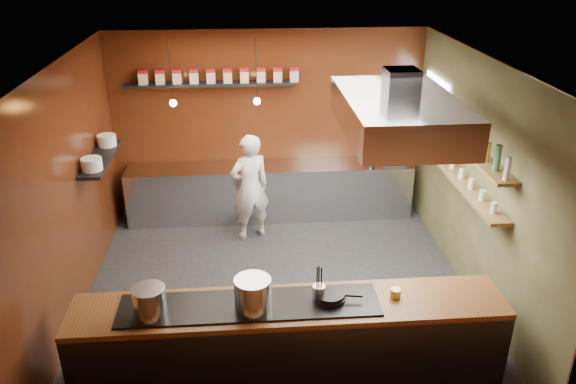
{
  "coord_description": "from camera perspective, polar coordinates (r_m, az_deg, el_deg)",
  "views": [
    {
      "loc": [
        -0.39,
        -6.23,
        4.3
      ],
      "look_at": [
        0.15,
        0.4,
        1.24
      ],
      "focal_mm": 35.0,
      "sensor_mm": 36.0,
      "label": 1
    }
  ],
  "objects": [
    {
      "name": "storage_tins",
      "position": [
        8.82,
        -6.99,
        11.66
      ],
      "size": [
        2.43,
        0.13,
        0.22
      ],
      "color": "beige",
      "rests_on": "tin_shelf"
    },
    {
      "name": "pendant_left",
      "position": [
        8.28,
        -11.62,
        9.19
      ],
      "size": [
        0.1,
        0.1,
        0.95
      ],
      "color": "black",
      "rests_on": "ceiling"
    },
    {
      "name": "plate_stacks",
      "position": [
        7.94,
        -18.59,
        3.91
      ],
      "size": [
        0.26,
        1.16,
        0.16
      ],
      "color": "white",
      "rests_on": "plate_shelf"
    },
    {
      "name": "bottles",
      "position": [
        7.43,
        17.29,
        6.04
      ],
      "size": [
        0.06,
        2.66,
        0.24
      ],
      "color": "silver",
      "rests_on": "bottle_shelf_upper"
    },
    {
      "name": "extractor_hood",
      "position": [
        6.33,
        11.17,
        7.79
      ],
      "size": [
        1.2,
        2.0,
        0.72
      ],
      "color": "#38383D",
      "rests_on": "ceiling"
    },
    {
      "name": "right_wall",
      "position": [
        7.42,
        18.71,
        1.18
      ],
      "size": [
        0.0,
        5.0,
        5.0
      ],
      "primitive_type": "plane",
      "rotation": [
        1.57,
        0.0,
        -1.57
      ],
      "color": "#434226",
      "rests_on": "ground"
    },
    {
      "name": "bottle_shelf_upper",
      "position": [
        7.47,
        17.16,
        5.02
      ],
      "size": [
        0.26,
        2.8,
        0.04
      ],
      "primitive_type": "cube",
      "color": "brown",
      "rests_on": "right_wall"
    },
    {
      "name": "butter_jar",
      "position": [
        5.92,
        10.87,
        -10.06
      ],
      "size": [
        0.13,
        0.13,
        0.1
      ],
      "primitive_type": "cylinder",
      "rotation": [
        0.0,
        0.0,
        0.26
      ],
      "color": "gold",
      "rests_on": "pass_counter"
    },
    {
      "name": "chef",
      "position": [
        8.46,
        -3.89,
        0.48
      ],
      "size": [
        0.71,
        0.59,
        1.67
      ],
      "primitive_type": "imported",
      "rotation": [
        0.0,
        0.0,
        3.52
      ],
      "color": "white",
      "rests_on": "floor"
    },
    {
      "name": "wine_glasses",
      "position": [
        7.6,
        16.8,
        2.29
      ],
      "size": [
        0.07,
        2.37,
        0.13
      ],
      "color": "silver",
      "rests_on": "bottle_shelf_lower"
    },
    {
      "name": "floor",
      "position": [
        7.58,
        -0.87,
        -9.83
      ],
      "size": [
        5.0,
        5.0,
        0.0
      ],
      "primitive_type": "plane",
      "color": "black",
      "rests_on": "ground"
    },
    {
      "name": "utensil_crock",
      "position": [
        5.73,
        3.15,
        -10.19
      ],
      "size": [
        0.15,
        0.15,
        0.17
      ],
      "primitive_type": "cylinder",
      "rotation": [
        0.0,
        0.0,
        -0.19
      ],
      "color": "silver",
      "rests_on": "pass_counter"
    },
    {
      "name": "stockpot_large",
      "position": [
        5.63,
        -13.87,
        -10.79
      ],
      "size": [
        0.41,
        0.41,
        0.31
      ],
      "primitive_type": "cylinder",
      "rotation": [
        0.0,
        0.0,
        0.37
      ],
      "color": "#B3B5BA",
      "rests_on": "pass_counter"
    },
    {
      "name": "tin_shelf",
      "position": [
        8.86,
        -7.94,
        10.79
      ],
      "size": [
        2.6,
        0.26,
        0.04
      ],
      "primitive_type": "cube",
      "color": "black",
      "rests_on": "back_wall"
    },
    {
      "name": "espresso_machine",
      "position": [
        9.26,
        10.94,
        4.02
      ],
      "size": [
        0.48,
        0.47,
        0.39
      ],
      "primitive_type": "cube",
      "rotation": [
        0.0,
        0.0,
        -0.3
      ],
      "color": "black",
      "rests_on": "prep_counter"
    },
    {
      "name": "window_pane",
      "position": [
        8.76,
        14.63,
        8.03
      ],
      "size": [
        0.0,
        1.0,
        1.0
      ],
      "primitive_type": "plane",
      "rotation": [
        1.57,
        0.0,
        -1.57
      ],
      "color": "white",
      "rests_on": "right_wall"
    },
    {
      "name": "back_wall",
      "position": [
        9.18,
        -1.99,
        6.95
      ],
      "size": [
        5.0,
        0.0,
        5.0
      ],
      "primitive_type": "plane",
      "rotation": [
        1.57,
        0.0,
        0.0
      ],
      "color": "#3D160B",
      "rests_on": "ground"
    },
    {
      "name": "ceiling",
      "position": [
        6.38,
        -1.04,
        12.96
      ],
      "size": [
        5.0,
        5.0,
        0.0
      ],
      "primitive_type": "plane",
      "rotation": [
        3.14,
        0.0,
        0.0
      ],
      "color": "silver",
      "rests_on": "back_wall"
    },
    {
      "name": "left_wall",
      "position": [
        7.15,
        -21.37,
        -0.14
      ],
      "size": [
        0.0,
        5.0,
        5.0
      ],
      "primitive_type": "plane",
      "rotation": [
        1.57,
        0.0,
        1.57
      ],
      "color": "#3D160B",
      "rests_on": "ground"
    },
    {
      "name": "stockpot_small",
      "position": [
        5.56,
        -3.59,
        -10.33
      ],
      "size": [
        0.4,
        0.4,
        0.34
      ],
      "primitive_type": "cylinder",
      "rotation": [
        0.0,
        0.0,
        0.11
      ],
      "color": "silver",
      "rests_on": "pass_counter"
    },
    {
      "name": "pendant_right",
      "position": [
        8.22,
        -3.18,
        9.54
      ],
      "size": [
        0.1,
        0.1,
        0.95
      ],
      "color": "black",
      "rests_on": "ceiling"
    },
    {
      "name": "frying_pan",
      "position": [
        5.76,
        4.3,
        -10.53
      ],
      "size": [
        0.49,
        0.32,
        0.08
      ],
      "color": "black",
      "rests_on": "pass_counter"
    },
    {
      "name": "plate_shelf",
      "position": [
        7.98,
        -18.5,
        3.24
      ],
      "size": [
        0.3,
        1.4,
        0.04
      ],
      "primitive_type": "cube",
      "color": "black",
      "rests_on": "left_wall"
    },
    {
      "name": "pass_counter",
      "position": [
        6.02,
        0.13,
        -14.8
      ],
      "size": [
        4.4,
        0.72,
        0.94
      ],
      "color": "#38383D",
      "rests_on": "floor"
    },
    {
      "name": "bottle_shelf_lower",
      "position": [
        7.63,
        16.72,
        1.7
      ],
      "size": [
        0.26,
        2.8,
        0.04
      ],
      "primitive_type": "cube",
      "color": "brown",
      "rests_on": "right_wall"
    },
    {
      "name": "prep_counter",
      "position": [
        9.25,
        -1.79,
        0.12
      ],
      "size": [
        4.6,
        0.65,
        0.9
      ],
      "primitive_type": "cube",
      "color": "silver",
      "rests_on": "floor"
    }
  ]
}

